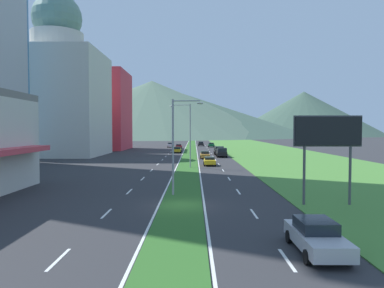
{
  "coord_description": "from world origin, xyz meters",
  "views": [
    {
      "loc": [
        0.95,
        -26.98,
        5.81
      ],
      "look_at": [
        0.62,
        34.93,
        3.29
      ],
      "focal_mm": 33.41,
      "sensor_mm": 36.0,
      "label": 1
    }
  ],
  "objects_px": {
    "street_lamp_mid": "(188,131)",
    "car_5": "(211,145)",
    "car_0": "(179,146)",
    "car_2": "(201,144)",
    "car_7": "(205,155)",
    "car_6": "(316,236)",
    "car_3": "(210,161)",
    "pickup_truck_0": "(219,151)",
    "car_1": "(171,145)",
    "street_lamp_near": "(177,140)",
    "pickup_truck_1": "(222,152)",
    "billboard_roadside": "(328,136)",
    "car_4": "(177,150)"
  },
  "relations": [
    {
      "from": "street_lamp_mid",
      "to": "car_5",
      "type": "relative_size",
      "value": 2.12
    },
    {
      "from": "car_0",
      "to": "car_2",
      "type": "bearing_deg",
      "value": -21.13
    },
    {
      "from": "car_7",
      "to": "car_6",
      "type": "bearing_deg",
      "value": 3.74
    },
    {
      "from": "car_2",
      "to": "car_3",
      "type": "height_order",
      "value": "car_2"
    },
    {
      "from": "street_lamp_mid",
      "to": "pickup_truck_0",
      "type": "bearing_deg",
      "value": 76.46
    },
    {
      "from": "car_1",
      "to": "car_7",
      "type": "relative_size",
      "value": 0.96
    },
    {
      "from": "street_lamp_near",
      "to": "pickup_truck_1",
      "type": "distance_m",
      "value": 44.49
    },
    {
      "from": "car_3",
      "to": "pickup_truck_1",
      "type": "relative_size",
      "value": 0.79
    },
    {
      "from": "billboard_roadside",
      "to": "car_6",
      "type": "bearing_deg",
      "value": -112.81
    },
    {
      "from": "car_0",
      "to": "car_1",
      "type": "bearing_deg",
      "value": 19.52
    },
    {
      "from": "street_lamp_mid",
      "to": "car_7",
      "type": "distance_m",
      "value": 18.04
    },
    {
      "from": "billboard_roadside",
      "to": "car_3",
      "type": "bearing_deg",
      "value": 104.12
    },
    {
      "from": "car_2",
      "to": "billboard_roadside",
      "type": "bearing_deg",
      "value": 4.48
    },
    {
      "from": "car_1",
      "to": "car_4",
      "type": "height_order",
      "value": "car_1"
    },
    {
      "from": "car_3",
      "to": "car_5",
      "type": "bearing_deg",
      "value": 176.94
    },
    {
      "from": "car_4",
      "to": "pickup_truck_1",
      "type": "relative_size",
      "value": 0.83
    },
    {
      "from": "car_0",
      "to": "car_6",
      "type": "relative_size",
      "value": 0.91
    },
    {
      "from": "billboard_roadside",
      "to": "pickup_truck_0",
      "type": "relative_size",
      "value": 1.27
    },
    {
      "from": "car_5",
      "to": "street_lamp_near",
      "type": "bearing_deg",
      "value": -4.81
    },
    {
      "from": "car_3",
      "to": "car_1",
      "type": "bearing_deg",
      "value": -170.16
    },
    {
      "from": "billboard_roadside",
      "to": "car_2",
      "type": "xyz_separation_m",
      "value": [
        -7.71,
        98.48,
        -4.51
      ]
    },
    {
      "from": "car_7",
      "to": "pickup_truck_1",
      "type": "relative_size",
      "value": 0.86
    },
    {
      "from": "car_2",
      "to": "car_7",
      "type": "distance_m",
      "value": 54.37
    },
    {
      "from": "billboard_roadside",
      "to": "car_0",
      "type": "relative_size",
      "value": 1.6
    },
    {
      "from": "street_lamp_mid",
      "to": "car_2",
      "type": "xyz_separation_m",
      "value": [
        3.37,
        71.47,
        -4.79
      ]
    },
    {
      "from": "billboard_roadside",
      "to": "car_1",
      "type": "xyz_separation_m",
      "value": [
        -17.8,
        88.91,
        -4.5
      ]
    },
    {
      "from": "car_0",
      "to": "car_6",
      "type": "xyz_separation_m",
      "value": [
        10.35,
        -90.75,
        0.05
      ]
    },
    {
      "from": "car_1",
      "to": "car_2",
      "type": "distance_m",
      "value": 13.9
    },
    {
      "from": "billboard_roadside",
      "to": "pickup_truck_1",
      "type": "relative_size",
      "value": 1.27
    },
    {
      "from": "car_3",
      "to": "car_6",
      "type": "xyz_separation_m",
      "value": [
        3.25,
        -40.85,
        0.06
      ]
    },
    {
      "from": "pickup_truck_0",
      "to": "pickup_truck_1",
      "type": "distance_m",
      "value": 6.87
    },
    {
      "from": "car_3",
      "to": "car_7",
      "type": "distance_m",
      "value": 13.73
    },
    {
      "from": "street_lamp_near",
      "to": "car_7",
      "type": "height_order",
      "value": "street_lamp_near"
    },
    {
      "from": "car_1",
      "to": "car_2",
      "type": "xyz_separation_m",
      "value": [
        10.08,
        9.57,
        -0.01
      ]
    },
    {
      "from": "car_5",
      "to": "pickup_truck_1",
      "type": "height_order",
      "value": "pickup_truck_1"
    },
    {
      "from": "car_1",
      "to": "car_5",
      "type": "xyz_separation_m",
      "value": [
        13.37,
        1.61,
        -0.04
      ]
    },
    {
      "from": "car_5",
      "to": "pickup_truck_0",
      "type": "bearing_deg",
      "value": -0.0
    },
    {
      "from": "car_0",
      "to": "car_6",
      "type": "height_order",
      "value": "car_6"
    },
    {
      "from": "car_3",
      "to": "car_2",
      "type": "bearing_deg",
      "value": -179.94
    },
    {
      "from": "car_1",
      "to": "car_4",
      "type": "distance_m",
      "value": 26.91
    },
    {
      "from": "car_0",
      "to": "pickup_truck_1",
      "type": "xyz_separation_m",
      "value": [
        10.38,
        -32.52,
        0.25
      ]
    },
    {
      "from": "billboard_roadside",
      "to": "car_7",
      "type": "relative_size",
      "value": 1.48
    },
    {
      "from": "car_0",
      "to": "pickup_truck_0",
      "type": "distance_m",
      "value": 27.65
    },
    {
      "from": "car_5",
      "to": "car_1",
      "type": "bearing_deg",
      "value": -83.15
    },
    {
      "from": "car_2",
      "to": "car_4",
      "type": "bearing_deg",
      "value": -10.31
    },
    {
      "from": "street_lamp_mid",
      "to": "car_1",
      "type": "xyz_separation_m",
      "value": [
        -6.71,
        61.9,
        -4.78
      ]
    },
    {
      "from": "street_lamp_near",
      "to": "car_4",
      "type": "xyz_separation_m",
      "value": [
        -2.61,
        58.17,
        -4.15
      ]
    },
    {
      "from": "car_6",
      "to": "pickup_truck_0",
      "type": "height_order",
      "value": "pickup_truck_0"
    },
    {
      "from": "car_0",
      "to": "car_7",
      "type": "xyz_separation_m",
      "value": [
        6.78,
        -36.18,
        0.02
      ]
    },
    {
      "from": "pickup_truck_1",
      "to": "car_4",
      "type": "bearing_deg",
      "value": -145.48
    }
  ]
}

